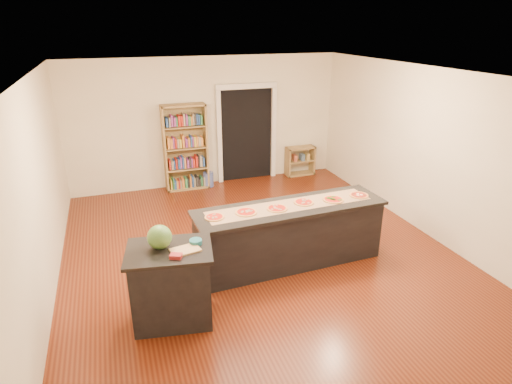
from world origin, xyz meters
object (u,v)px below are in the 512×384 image
object	(u,v)px
waste_bin	(208,179)
watermelon	(160,237)
side_counter	(172,285)
kitchen_island	(290,235)
bookshelf	(185,148)
low_shelf	(300,161)

from	to	relation	value
waste_bin	watermelon	xyz separation A→B (m)	(-1.55, -4.32, 0.97)
watermelon	side_counter	bearing A→B (deg)	-36.28
kitchen_island	watermelon	distance (m)	2.19
watermelon	bookshelf	bearing A→B (deg)	76.04
bookshelf	waste_bin	size ratio (longest dim) A/B	5.62
kitchen_island	watermelon	xyz separation A→B (m)	(-1.97, -0.71, 0.65)
bookshelf	low_shelf	world-z (taller)	bookshelf
low_shelf	kitchen_island	bearing A→B (deg)	-116.75
bookshelf	watermelon	size ratio (longest dim) A/B	6.46
side_counter	watermelon	bearing A→B (deg)	153.37
kitchen_island	bookshelf	world-z (taller)	bookshelf
waste_bin	bookshelf	bearing A→B (deg)	174.68
side_counter	watermelon	world-z (taller)	watermelon
bookshelf	side_counter	bearing A→B (deg)	-102.72
kitchen_island	side_counter	distance (m)	2.04
bookshelf	watermelon	world-z (taller)	bookshelf
bookshelf	watermelon	distance (m)	4.50
watermelon	low_shelf	bearing A→B (deg)	48.92
side_counter	bookshelf	world-z (taller)	bookshelf
bookshelf	low_shelf	xyz separation A→B (m)	(2.74, 0.02, -0.59)
side_counter	watermelon	distance (m)	0.64
kitchen_island	bookshelf	xyz separation A→B (m)	(-0.88, 3.66, 0.45)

